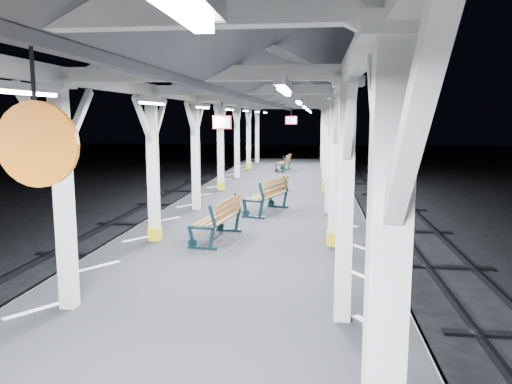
# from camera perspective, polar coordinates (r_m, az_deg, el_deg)

# --- Properties ---
(ground) EXTENTS (120.00, 120.00, 0.00)m
(ground) POSITION_cam_1_polar(r_m,az_deg,el_deg) (9.64, -3.38, -14.69)
(ground) COLOR black
(ground) RESTS_ON ground
(platform) EXTENTS (6.00, 50.00, 1.00)m
(platform) POSITION_cam_1_polar(r_m,az_deg,el_deg) (9.46, -3.41, -11.90)
(platform) COLOR black
(platform) RESTS_ON ground
(hazard_stripes_left) EXTENTS (1.00, 48.00, 0.01)m
(hazard_stripes_left) POSITION_cam_1_polar(r_m,az_deg,el_deg) (10.01, -17.52, -8.09)
(hazard_stripes_left) COLOR silver
(hazard_stripes_left) RESTS_ON platform
(hazard_stripes_right) EXTENTS (1.00, 48.00, 0.01)m
(hazard_stripes_right) POSITION_cam_1_polar(r_m,az_deg,el_deg) (9.19, 11.98, -9.36)
(hazard_stripes_right) COLOR silver
(hazard_stripes_right) RESTS_ON platform
(track_right) EXTENTS (2.20, 60.00, 0.16)m
(track_right) POSITION_cam_1_polar(r_m,az_deg,el_deg) (10.07, 26.87, -14.11)
(track_right) COLOR #2D2D33
(track_right) RESTS_ON ground
(canopy) EXTENTS (5.40, 49.00, 4.65)m
(canopy) POSITION_cam_1_polar(r_m,az_deg,el_deg) (8.87, -3.67, 13.42)
(canopy) COLOR silver
(canopy) RESTS_ON platform
(bench_mid) EXTENTS (0.95, 1.89, 0.98)m
(bench_mid) POSITION_cam_1_polar(r_m,az_deg,el_deg) (11.41, -4.08, -2.98)
(bench_mid) COLOR #0F272F
(bench_mid) RESTS_ON platform
(bench_far) EXTENTS (1.24, 2.02, 1.03)m
(bench_far) POSITION_cam_1_polar(r_m,az_deg,el_deg) (14.61, 1.59, -0.31)
(bench_far) COLOR #0F272F
(bench_far) RESTS_ON platform
(bench_extra) EXTENTS (0.77, 1.65, 0.86)m
(bench_extra) POSITION_cam_1_polar(r_m,az_deg,el_deg) (26.07, 3.31, 3.41)
(bench_extra) COLOR #0F272F
(bench_extra) RESTS_ON platform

